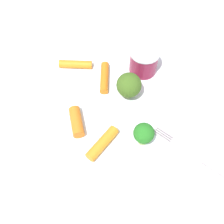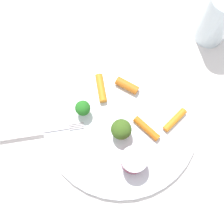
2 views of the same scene
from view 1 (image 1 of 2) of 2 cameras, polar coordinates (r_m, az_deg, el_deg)
The scene contains 10 objects.
ground_plane at distance 0.45m, azimuth 0.82°, elevation 0.65°, with size 2.40×2.40×0.00m, color white.
plate at distance 0.44m, azimuth 0.82°, elevation 1.07°, with size 0.30×0.30×0.01m, color white.
sauce_cup at distance 0.47m, azimuth 6.49°, elevation 10.27°, with size 0.05×0.05×0.04m.
broccoli_floret_0 at distance 0.43m, azimuth 3.47°, elevation 5.43°, with size 0.04×0.04×0.05m.
broccoli_floret_1 at distance 0.39m, azimuth 6.48°, elevation -4.41°, with size 0.03×0.03×0.04m.
carrot_stick_0 at distance 0.41m, azimuth -7.23°, elevation -1.98°, with size 0.02×0.02×0.05m, color orange.
carrot_stick_1 at distance 0.49m, azimuth -7.42°, elevation 9.60°, with size 0.01×0.01×0.06m, color orange.
carrot_stick_2 at distance 0.40m, azimuth -2.36°, elevation -6.28°, with size 0.02×0.02×0.06m, color orange.
carrot_stick_3 at distance 0.46m, azimuth -1.54°, elevation 7.01°, with size 0.01×0.01×0.06m, color orange.
fork at distance 0.41m, azimuth 19.63°, elevation -10.43°, with size 0.18×0.08×0.00m.
Camera 1 is at (-0.06, 0.24, 0.37)m, focal length 44.93 mm.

